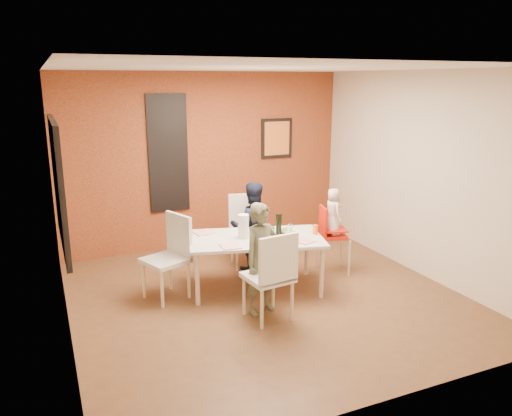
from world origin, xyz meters
name	(u,v)px	position (x,y,z in m)	size (l,w,h in m)	color
ground	(266,297)	(0.00, 0.00, 0.00)	(4.50, 4.50, 0.00)	brown
ceiling	(267,68)	(0.00, 0.00, 2.70)	(4.50, 4.50, 0.02)	white
wall_back	(206,161)	(0.00, 2.25, 1.35)	(4.50, 0.02, 2.70)	beige
wall_front	(391,247)	(0.00, -2.25, 1.35)	(4.50, 0.02, 2.70)	beige
wall_left	(58,208)	(-2.25, 0.00, 1.35)	(0.02, 4.50, 2.70)	beige
wall_right	(420,174)	(2.25, 0.00, 1.35)	(0.02, 4.50, 2.70)	beige
brick_accent_wall	(206,161)	(0.00, 2.23, 1.35)	(4.50, 0.02, 2.70)	maroon
picture_window_frame	(58,184)	(-2.22, 0.20, 1.55)	(0.05, 1.70, 1.30)	black
picture_window_pane	(60,184)	(-2.21, 0.20, 1.55)	(0.02, 1.55, 1.15)	black
glassblock_strip	(168,154)	(-0.60, 2.21, 1.50)	(0.55, 0.03, 1.70)	#B3BBC3
glassblock_surround	(168,154)	(-0.60, 2.21, 1.50)	(0.60, 0.03, 1.76)	black
art_print_frame	(277,138)	(1.20, 2.21, 1.65)	(0.54, 0.03, 0.64)	black
art_print_canvas	(277,138)	(1.20, 2.19, 1.65)	(0.44, 0.01, 0.54)	orange
dining_table	(256,242)	(-0.01, 0.28, 0.62)	(1.82, 1.31, 0.68)	silver
chair_near	(272,272)	(-0.20, -0.59, 0.57)	(0.52, 0.52, 1.01)	white
chair_far	(246,226)	(0.23, 1.17, 0.56)	(0.54, 0.54, 1.00)	silver
chair_left	(171,252)	(-1.03, 0.49, 0.57)	(0.61, 0.61, 1.01)	beige
high_chair	(330,233)	(1.14, 0.39, 0.56)	(0.48, 0.48, 0.93)	red
child_near	(262,259)	(-0.21, -0.34, 0.64)	(0.47, 0.31, 1.28)	#52513A
child_far	(252,226)	(0.21, 0.92, 0.62)	(0.60, 0.47, 1.24)	black
toddler	(333,211)	(1.16, 0.38, 0.86)	(0.31, 0.20, 0.63)	beige
plate_near_left	(231,246)	(-0.43, 0.07, 0.69)	(0.23, 0.23, 0.01)	white
plate_far_mid	(262,229)	(0.20, 0.56, 0.69)	(0.21, 0.21, 0.01)	silver
plate_near_right	(305,241)	(0.46, -0.11, 0.69)	(0.20, 0.20, 0.01)	white
plate_far_left	(204,232)	(-0.55, 0.71, 0.69)	(0.24, 0.24, 0.01)	white
salad_bowl_a	(264,239)	(0.02, 0.12, 0.70)	(0.19, 0.19, 0.05)	white
salad_bowl_b	(287,231)	(0.43, 0.29, 0.71)	(0.23, 0.23, 0.06)	white
wine_bottle	(279,224)	(0.29, 0.25, 0.82)	(0.07, 0.07, 0.28)	black
wine_glass_a	(254,236)	(-0.14, 0.04, 0.78)	(0.07, 0.07, 0.20)	white
wine_glass_b	(290,231)	(0.37, 0.09, 0.77)	(0.06, 0.06, 0.18)	white
paper_towel_roll	(243,226)	(-0.16, 0.32, 0.83)	(0.13, 0.13, 0.30)	white
condiment_red	(267,232)	(0.11, 0.21, 0.76)	(0.04, 0.04, 0.15)	red
condiment_green	(273,231)	(0.20, 0.23, 0.74)	(0.03, 0.03, 0.13)	#2C7226
condiment_brown	(266,230)	(0.15, 0.31, 0.75)	(0.03, 0.03, 0.13)	brown
sippy_cup	(315,230)	(0.73, 0.10, 0.74)	(0.07, 0.07, 0.12)	orange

